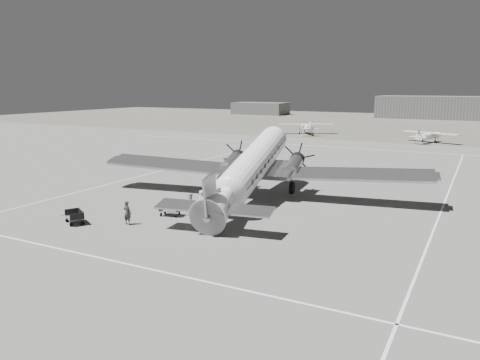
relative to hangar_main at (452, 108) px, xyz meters
name	(u,v)px	position (x,y,z in m)	size (l,w,h in m)	color
ground	(269,210)	(-5.00, -120.00, -3.30)	(260.00, 260.00, 0.00)	slate
taxi_line_near	(159,271)	(-5.00, -134.00, -3.29)	(60.00, 0.15, 0.01)	white
taxi_line_right	(433,231)	(7.00, -120.00, -3.29)	(0.15, 80.00, 0.01)	white
taxi_line_left	(161,171)	(-23.00, -110.00, -3.29)	(0.15, 60.00, 0.01)	white
taxi_line_horizon	(377,150)	(-5.00, -80.00, -3.29)	(90.00, 0.15, 0.01)	white
grass_infield	(422,124)	(-5.00, -25.00, -3.30)	(260.00, 90.00, 0.01)	#5E5A4F
hangar_main	(452,108)	(0.00, 0.00, 0.00)	(42.00, 14.00, 6.60)	#606060
shed_secondary	(260,108)	(-60.00, -5.00, -1.30)	(18.00, 10.00, 4.00)	#545454
dc3_airliner	(251,169)	(-7.41, -118.26, -0.50)	(29.38, 20.38, 5.60)	#A9A9AB
light_plane_left	(307,128)	(-22.58, -62.41, -2.13)	(11.24, 9.12, 2.33)	white
light_plane_right	(429,137)	(1.03, -66.81, -2.29)	(9.69, 7.86, 2.01)	white
baggage_cart_near	(170,210)	(-10.83, -124.99, -2.87)	(1.54, 1.09, 0.87)	#545454
baggage_cart_far	(75,217)	(-15.54, -129.79, -2.83)	(1.66, 1.17, 0.94)	#545454
ground_crew	(127,213)	(-12.11, -128.21, -2.46)	(0.61, 0.40, 1.68)	#2C2C2C
ramp_agent	(191,204)	(-9.58, -124.02, -2.46)	(0.82, 0.64, 1.68)	beige
passenger	(201,200)	(-9.80, -122.25, -2.55)	(0.73, 0.48, 1.50)	silver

